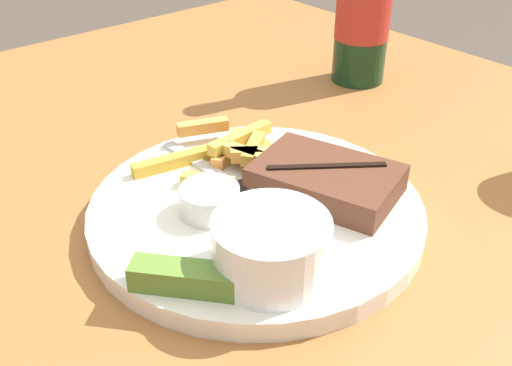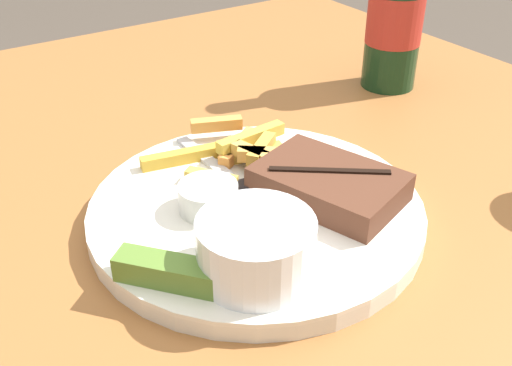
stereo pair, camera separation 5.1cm
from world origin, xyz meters
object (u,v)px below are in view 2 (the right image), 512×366
steak_portion (329,184)px  dipping_sauce_cup (208,196)px  beer_bottle (395,15)px  coleslaw_cup (256,244)px  dinner_plate (256,211)px  knife_utensil (282,181)px  fork_utensil (211,164)px  pickle_spear (168,271)px

steak_portion → dipping_sauce_cup: (-0.04, -0.10, 0.00)m
steak_portion → beer_bottle: bearing=126.0°
coleslaw_cup → dipping_sauce_cup: size_ratio=1.71×
beer_bottle → coleslaw_cup: bearing=-57.3°
dinner_plate → knife_utensil: bearing=108.7°
dinner_plate → fork_utensil: (-0.08, -0.00, 0.01)m
fork_utensil → knife_utensil: bearing=29.9°
steak_portion → knife_utensil: 0.05m
dinner_plate → pickle_spear: (0.05, -0.11, 0.02)m
dipping_sauce_cup → fork_utensil: bearing=148.9°
steak_portion → knife_utensil: bearing=-151.4°
coleslaw_cup → fork_utensil: coleslaw_cup is taller
dinner_plate → fork_utensil: size_ratio=2.18×
fork_utensil → beer_bottle: (-0.08, 0.31, 0.07)m
fork_utensil → steak_portion: bearing=29.0°
steak_portion → dinner_plate: bearing=-114.7°
knife_utensil → pickle_spear: bearing=-142.4°
dinner_plate → beer_bottle: 0.36m
dipping_sauce_cup → knife_utensil: bearing=89.1°
coleslaw_cup → knife_utensil: coleslaw_cup is taller
dinner_plate → knife_utensil: knife_utensil is taller
steak_portion → pickle_spear: size_ratio=1.94×
coleslaw_cup → beer_bottle: 0.43m
dipping_sauce_cup → knife_utensil: dipping_sauce_cup is taller
knife_utensil → dipping_sauce_cup: bearing=-166.6°
steak_portion → beer_bottle: (-0.18, 0.25, 0.06)m
coleslaw_cup → fork_utensil: 0.16m
beer_bottle → dipping_sauce_cup: bearing=-67.9°
dipping_sauce_cup → beer_bottle: 0.38m
coleslaw_cup → dipping_sauce_cup: bearing=172.6°
steak_portion → pickle_spear: bearing=-81.9°
steak_portion → dipping_sauce_cup: 0.11m
dinner_plate → pickle_spear: size_ratio=3.94×
knife_utensil → beer_bottle: size_ratio=0.63×
steak_portion → coleslaw_cup: coleslaw_cup is taller
steak_portion → fork_utensil: bearing=-149.9°
pickle_spear → fork_utensil: size_ratio=0.55×
dinner_plate → knife_utensil: 0.04m
beer_bottle → knife_utensil: bearing=-62.4°
dinner_plate → fork_utensil: fork_utensil is taller
dipping_sauce_cup → beer_bottle: (-0.14, 0.35, 0.06)m
pickle_spear → knife_utensil: bearing=113.3°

